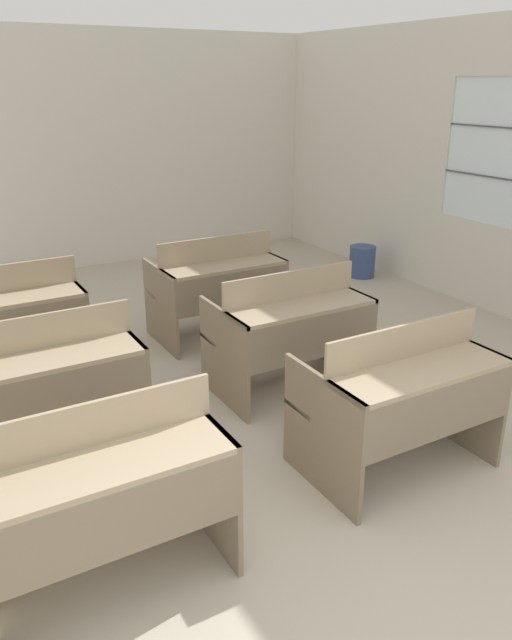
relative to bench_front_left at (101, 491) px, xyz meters
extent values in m
cube|color=beige|center=(1.10, 5.46, 0.93)|extent=(7.10, 0.06, 2.85)
cube|color=beige|center=(4.62, 2.03, -0.05)|extent=(0.06, 6.79, 0.89)
cube|color=beige|center=(4.62, 2.03, 2.08)|extent=(0.06, 6.79, 0.56)
cube|color=beige|center=(4.62, 3.95, 1.10)|extent=(0.06, 2.96, 1.40)
cube|color=white|center=(4.62, 1.87, 1.10)|extent=(0.02, 1.21, 1.40)
cube|color=#4C4C51|center=(4.61, 1.87, 0.86)|extent=(0.02, 1.21, 0.02)
cube|color=#4C4C51|center=(4.61, 1.87, 1.34)|extent=(0.02, 1.21, 0.02)
cube|color=#80715A|center=(0.55, 0.04, -0.12)|extent=(0.03, 0.75, 0.73)
cube|color=tan|center=(0.00, -0.15, 0.23)|extent=(1.12, 0.36, 0.03)
cube|color=#80715A|center=(0.00, -0.32, 0.05)|extent=(1.07, 0.02, 0.33)
cube|color=tan|center=(0.00, 0.02, 0.35)|extent=(1.12, 0.02, 0.21)
cube|color=tan|center=(0.00, 0.28, -0.07)|extent=(1.12, 0.28, 0.03)
cube|color=#80715A|center=(0.00, 0.28, -0.34)|extent=(1.07, 0.04, 0.04)
cube|color=#7A6B54|center=(1.28, 0.05, -0.12)|extent=(0.03, 0.75, 0.73)
cube|color=#7A6B54|center=(2.38, 0.05, -0.12)|extent=(0.03, 0.75, 0.73)
cube|color=tan|center=(1.83, -0.14, 0.23)|extent=(1.12, 0.36, 0.03)
cube|color=#7A6B54|center=(1.83, -0.31, 0.05)|extent=(1.07, 0.02, 0.33)
cube|color=tan|center=(1.83, 0.03, 0.35)|extent=(1.12, 0.02, 0.21)
cube|color=tan|center=(1.83, 0.29, -0.07)|extent=(1.12, 0.28, 0.03)
cube|color=#7A6B54|center=(1.83, 0.29, -0.34)|extent=(1.07, 0.04, 0.04)
cube|color=#7E6F58|center=(0.58, 1.27, -0.12)|extent=(0.03, 0.75, 0.73)
cube|color=tan|center=(0.03, 1.08, 0.23)|extent=(1.12, 0.36, 0.03)
cube|color=#7E6F58|center=(0.03, 0.91, 0.05)|extent=(1.07, 0.02, 0.33)
cube|color=tan|center=(0.03, 1.25, 0.35)|extent=(1.12, 0.02, 0.21)
cube|color=tan|center=(0.03, 1.51, -0.07)|extent=(1.12, 0.28, 0.03)
cube|color=#7E6F58|center=(0.03, 1.51, -0.34)|extent=(1.07, 0.04, 0.04)
cube|color=#7F7059|center=(1.29, 1.28, -0.12)|extent=(0.03, 0.75, 0.73)
cube|color=#7F7059|center=(2.38, 1.28, -0.12)|extent=(0.03, 0.75, 0.73)
cube|color=tan|center=(1.83, 1.09, 0.23)|extent=(1.12, 0.36, 0.03)
cube|color=#7F7059|center=(1.83, 0.92, 0.05)|extent=(1.07, 0.02, 0.33)
cube|color=tan|center=(1.83, 1.26, 0.35)|extent=(1.12, 0.02, 0.21)
cube|color=tan|center=(1.83, 1.52, -0.07)|extent=(1.12, 0.28, 0.03)
cube|color=#7F7059|center=(1.83, 1.52, -0.34)|extent=(1.07, 0.04, 0.04)
cube|color=#7B6C55|center=(0.56, 2.52, -0.12)|extent=(0.03, 0.75, 0.73)
cube|color=tan|center=(0.01, 2.32, 0.23)|extent=(1.12, 0.36, 0.03)
cube|color=#7B6C55|center=(0.01, 2.15, 0.05)|extent=(1.07, 0.02, 0.33)
cube|color=tan|center=(0.01, 2.49, 0.35)|extent=(1.12, 0.02, 0.21)
cube|color=tan|center=(0.01, 2.75, -0.07)|extent=(1.12, 0.28, 0.03)
cube|color=#7B6C55|center=(0.01, 2.75, -0.34)|extent=(1.07, 0.04, 0.04)
cube|color=#7C6C56|center=(1.29, 2.51, -0.12)|extent=(0.03, 0.75, 0.73)
cube|color=#7C6C56|center=(2.38, 2.51, -0.12)|extent=(0.03, 0.75, 0.73)
cube|color=tan|center=(1.84, 2.32, 0.23)|extent=(1.12, 0.36, 0.03)
cube|color=#7C6C56|center=(1.84, 2.15, 0.05)|extent=(1.07, 0.02, 0.33)
cube|color=tan|center=(1.84, 2.49, 0.35)|extent=(1.12, 0.02, 0.21)
cube|color=tan|center=(1.84, 2.75, -0.07)|extent=(1.12, 0.28, 0.03)
cube|color=#7C6C56|center=(1.84, 2.75, -0.34)|extent=(1.07, 0.04, 0.04)
cylinder|color=#33477A|center=(4.22, 3.30, -0.30)|extent=(0.31, 0.31, 0.38)
camera|label=1|loc=(-0.57, -2.43, 1.77)|focal=35.00mm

